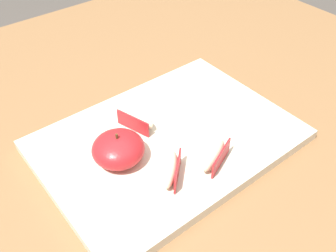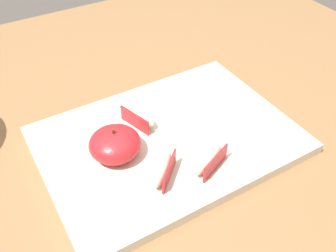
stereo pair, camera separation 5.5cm
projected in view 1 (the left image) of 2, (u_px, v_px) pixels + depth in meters
dining_table at (134, 181)px, 0.65m from camera, size 1.27×0.99×0.77m
cutting_board at (168, 140)px, 0.57m from camera, size 0.37×0.27×0.02m
apple_half_skin_up at (118, 149)px, 0.52m from camera, size 0.07×0.07×0.05m
apple_wedge_near_knife at (136, 119)px, 0.58m from camera, size 0.04×0.07×0.03m
apple_wedge_right at (171, 169)px, 0.50m from camera, size 0.06×0.06×0.03m
apple_wedge_front at (214, 155)px, 0.52m from camera, size 0.07×0.04×0.03m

